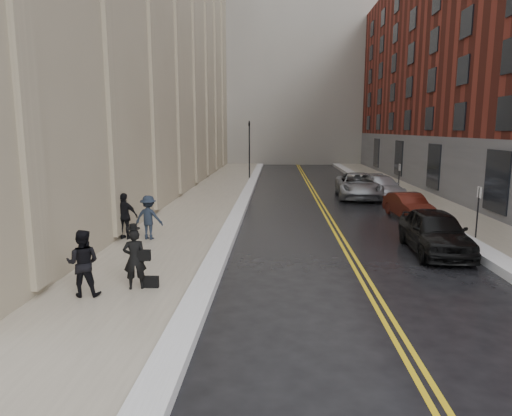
# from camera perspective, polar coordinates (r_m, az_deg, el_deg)

# --- Properties ---
(ground) EXTENTS (160.00, 160.00, 0.00)m
(ground) POSITION_cam_1_polar(r_m,az_deg,el_deg) (11.31, 3.42, -13.54)
(ground) COLOR black
(ground) RESTS_ON ground
(sidewalk_left) EXTENTS (4.00, 64.00, 0.15)m
(sidewalk_left) POSITION_cam_1_polar(r_m,az_deg,el_deg) (27.09, -6.61, 0.40)
(sidewalk_left) COLOR gray
(sidewalk_left) RESTS_ON ground
(sidewalk_right) EXTENTS (3.00, 64.00, 0.15)m
(sidewalk_right) POSITION_cam_1_polar(r_m,az_deg,el_deg) (28.28, 21.51, 0.17)
(sidewalk_right) COLOR gray
(sidewalk_right) RESTS_ON ground
(lane_stripe_a) EXTENTS (0.12, 64.00, 0.01)m
(lane_stripe_a) POSITION_cam_1_polar(r_m,az_deg,el_deg) (26.88, 8.03, 0.14)
(lane_stripe_a) COLOR gold
(lane_stripe_a) RESTS_ON ground
(lane_stripe_b) EXTENTS (0.12, 64.00, 0.01)m
(lane_stripe_b) POSITION_cam_1_polar(r_m,az_deg,el_deg) (26.91, 8.54, 0.14)
(lane_stripe_b) COLOR gold
(lane_stripe_b) RESTS_ON ground
(snow_ridge_left) EXTENTS (0.70, 60.80, 0.26)m
(snow_ridge_left) POSITION_cam_1_polar(r_m,az_deg,el_deg) (26.82, -1.75, 0.48)
(snow_ridge_left) COLOR white
(snow_ridge_left) RESTS_ON ground
(snow_ridge_right) EXTENTS (0.85, 60.80, 0.30)m
(snow_ridge_right) POSITION_cam_1_polar(r_m,az_deg,el_deg) (27.73, 17.90, 0.36)
(snow_ridge_right) COLOR white
(snow_ridge_right) RESTS_ON ground
(tower_far_right) EXTENTS (22.00, 18.00, 44.00)m
(tower_far_right) POSITION_cam_1_polar(r_m,az_deg,el_deg) (79.64, 13.83, 22.27)
(tower_far_right) COLOR slate
(tower_far_right) RESTS_ON ground
(traffic_signal) EXTENTS (0.18, 0.15, 5.20)m
(traffic_signal) POSITION_cam_1_polar(r_m,az_deg,el_deg) (40.48, -0.84, 7.85)
(traffic_signal) COLOR black
(traffic_signal) RESTS_ON ground
(parking_sign_near) EXTENTS (0.06, 0.35, 2.23)m
(parking_sign_near) POSITION_cam_1_polar(r_m,az_deg,el_deg) (20.33, 26.00, -0.02)
(parking_sign_near) COLOR black
(parking_sign_near) RESTS_ON ground
(parking_sign_far) EXTENTS (0.06, 0.35, 2.23)m
(parking_sign_far) POSITION_cam_1_polar(r_m,az_deg,el_deg) (31.60, 17.44, 3.70)
(parking_sign_far) COLOR black
(parking_sign_far) RESTS_ON ground
(car_black) EXTENTS (2.06, 4.75, 1.59)m
(car_black) POSITION_cam_1_polar(r_m,az_deg,el_deg) (17.91, 21.48, -2.75)
(car_black) COLOR black
(car_black) RESTS_ON ground
(car_maroon) EXTENTS (1.85, 4.00, 1.27)m
(car_maroon) POSITION_cam_1_polar(r_m,az_deg,el_deg) (24.45, 18.51, 0.26)
(car_maroon) COLOR #46140C
(car_maroon) RESTS_ON ground
(car_silver_near) EXTENTS (2.56, 5.11, 1.42)m
(car_silver_near) POSITION_cam_1_polar(r_m,az_deg,el_deg) (31.44, 15.43, 2.59)
(car_silver_near) COLOR #B5B7BD
(car_silver_near) RESTS_ON ground
(car_silver_far) EXTENTS (3.01, 5.98, 1.62)m
(car_silver_far) POSITION_cam_1_polar(r_m,az_deg,el_deg) (30.88, 12.63, 2.76)
(car_silver_far) COLOR gray
(car_silver_far) RESTS_ON ground
(pedestrian_main) EXTENTS (0.70, 0.56, 1.68)m
(pedestrian_main) POSITION_cam_1_polar(r_m,az_deg,el_deg) (12.94, -14.93, -6.17)
(pedestrian_main) COLOR black
(pedestrian_main) RESTS_ON sidewalk_left
(pedestrian_a) EXTENTS (0.92, 0.75, 1.77)m
(pedestrian_a) POSITION_cam_1_polar(r_m,az_deg,el_deg) (12.81, -20.83, -6.44)
(pedestrian_a) COLOR black
(pedestrian_a) RESTS_ON sidewalk_left
(pedestrian_b) EXTENTS (1.22, 0.82, 1.75)m
(pedestrian_b) POSITION_cam_1_polar(r_m,az_deg,el_deg) (18.58, -13.26, -1.15)
(pedestrian_b) COLOR #19222E
(pedestrian_b) RESTS_ON sidewalk_left
(pedestrian_c) EXTENTS (1.15, 0.63, 1.85)m
(pedestrian_c) POSITION_cam_1_polar(r_m,az_deg,el_deg) (18.84, -16.07, -0.98)
(pedestrian_c) COLOR black
(pedestrian_c) RESTS_ON sidewalk_left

